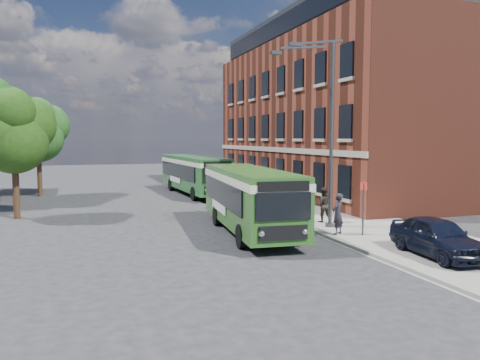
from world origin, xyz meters
name	(u,v)px	position (x,y,z in m)	size (l,w,h in m)	color
ground	(217,229)	(0.00, 0.00, 0.00)	(120.00, 120.00, 0.00)	#262629
pavement	(280,201)	(7.00, 8.00, 0.07)	(6.00, 48.00, 0.15)	gray
kerb_line	(239,204)	(3.95, 8.00, 0.01)	(0.12, 48.00, 0.01)	beige
brick_office	(339,108)	(14.00, 12.00, 6.97)	(12.10, 26.00, 14.20)	maroon
street_lamp	(325,132)	(4.84, -2.00, 4.79)	(2.96, 2.38, 9.00)	#3C3E41
bus_stop_sign	(363,205)	(5.60, -4.20, 1.51)	(0.35, 0.08, 2.52)	#3C3E41
bus_front	(249,194)	(1.25, -1.30, 1.83)	(3.45, 10.16, 3.02)	#2D6020
bus_rear	(194,171)	(2.34, 14.55, 1.83)	(3.17, 11.82, 3.02)	#1F5B24
parked_car	(437,237)	(6.02, -8.34, 0.88)	(1.72, 4.26, 1.45)	black
pedestrian_a	(338,214)	(4.60, -3.72, 1.08)	(0.68, 0.45, 1.86)	black
pedestrian_b	(323,205)	(5.50, -0.76, 1.05)	(0.88, 0.68, 1.80)	black
tree_left	(15,131)	(-9.64, 6.46, 4.86)	(4.24, 4.03, 7.17)	#3A2415
tree_right	(39,130)	(-9.18, 16.98, 5.10)	(4.46, 4.24, 7.52)	#3A2415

